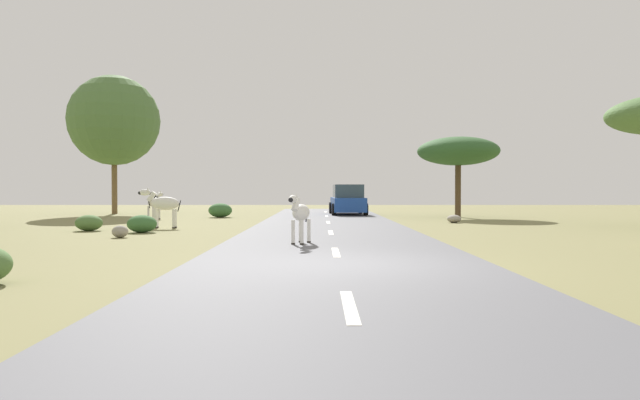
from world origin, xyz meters
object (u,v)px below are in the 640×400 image
(zebra_1, at_px, (153,202))
(tree_3, at_px, (113,121))
(zebra_3, at_px, (162,204))
(zebra_0, at_px, (299,213))
(tree_4, at_px, (457,152))
(bush_0, at_px, (141,224))
(bush_3, at_px, (219,210))
(rock_1, at_px, (119,232))
(rock_0, at_px, (453,219))
(bush_1, at_px, (88,223))
(car_0, at_px, (347,201))

(zebra_1, relative_size, tree_3, 0.18)
(zebra_3, distance_m, tree_3, 15.43)
(zebra_0, xyz_separation_m, tree_4, (8.00, 15.66, 2.70))
(zebra_3, height_order, bush_0, zebra_3)
(bush_3, bearing_deg, rock_1, -93.63)
(bush_3, bearing_deg, tree_4, 0.86)
(bush_3, height_order, rock_1, bush_3)
(bush_0, relative_size, rock_0, 1.50)
(rock_0, bearing_deg, tree_4, 74.52)
(tree_4, relative_size, bush_1, 4.57)
(zebra_0, bearing_deg, tree_3, -42.17)
(zebra_3, height_order, bush_3, zebra_3)
(bush_1, distance_m, rock_1, 3.59)
(car_0, bearing_deg, tree_4, -24.84)
(zebra_0, bearing_deg, rock_1, -7.46)
(bush_3, xyz_separation_m, rock_1, (-0.82, -12.95, -0.19))
(car_0, height_order, rock_1, car_0)
(bush_1, relative_size, bush_3, 0.76)
(zebra_1, distance_m, zebra_3, 6.67)
(car_0, xyz_separation_m, tree_3, (-14.33, 1.89, 4.91))
(zebra_1, xyz_separation_m, bush_0, (2.08, -8.62, -0.56))
(tree_3, bearing_deg, bush_0, -66.99)
(tree_3, height_order, bush_0, tree_3)
(zebra_1, relative_size, bush_0, 1.50)
(tree_4, relative_size, bush_0, 4.33)
(tree_3, distance_m, tree_4, 20.76)
(zebra_1, relative_size, zebra_3, 0.91)
(tree_3, distance_m, bush_3, 10.16)
(zebra_1, bearing_deg, tree_4, 18.78)
(zebra_0, xyz_separation_m, rock_1, (-5.67, 2.51, -0.67))
(zebra_3, height_order, bush_1, zebra_3)
(rock_1, bearing_deg, tree_4, 43.87)
(tree_3, bearing_deg, tree_4, -12.11)
(bush_1, bearing_deg, zebra_3, 33.77)
(tree_4, distance_m, bush_1, 19.13)
(tree_3, bearing_deg, bush_1, -73.32)
(bush_1, bearing_deg, car_0, 51.88)
(bush_1, height_order, rock_0, bush_1)
(bush_1, xyz_separation_m, bush_3, (2.96, 10.06, 0.09))
(zebra_3, xyz_separation_m, bush_1, (-2.25, -1.50, -0.65))
(zebra_3, bearing_deg, tree_3, 26.13)
(rock_1, bearing_deg, zebra_0, -23.92)
(tree_4, height_order, bush_3, tree_4)
(rock_0, relative_size, rock_1, 1.37)
(bush_1, bearing_deg, zebra_0, -34.66)
(zebra_1, height_order, bush_1, zebra_1)
(zebra_3, relative_size, rock_1, 3.36)
(car_0, height_order, bush_3, car_0)
(zebra_1, xyz_separation_m, tree_3, (-4.46, 6.77, 4.90))
(bush_3, xyz_separation_m, rock_0, (11.41, -4.99, -0.20))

